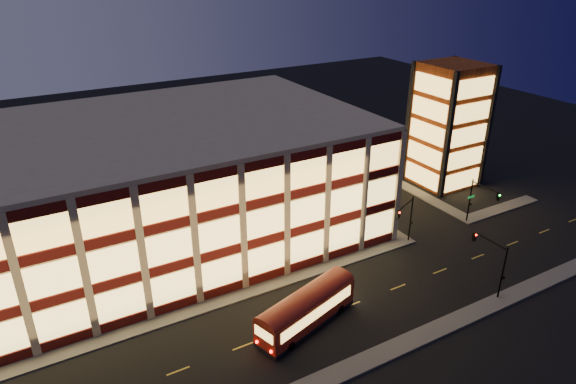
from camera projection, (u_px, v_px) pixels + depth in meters
ground at (235, 303)px, 51.37m from camera, size 200.00×200.00×0.00m
sidewalk_office_south at (203, 307)px, 50.77m from camera, size 54.00×2.00×0.15m
sidewalk_office_east at (330, 192)px, 75.09m from camera, size 2.00×30.00×0.15m
sidewalk_tower_south at (499, 209)px, 70.19m from camera, size 14.00×2.00×0.15m
sidewalk_tower_west at (389, 178)px, 80.06m from camera, size 2.00×30.00×0.15m
office_building at (150, 184)px, 60.30m from camera, size 50.45×30.45×14.50m
stair_tower at (448, 125)px, 75.02m from camera, size 8.60×8.60×18.00m
traffic_signal_far at (407, 215)px, 59.85m from camera, size 3.79×1.87×6.00m
traffic_signal_right at (480, 197)px, 64.28m from camera, size 1.20×4.37×6.00m
traffic_signal_near at (492, 257)px, 51.57m from camera, size 0.32×4.45×6.00m
trolley_bus at (306, 307)px, 47.48m from camera, size 11.32×5.82×3.73m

